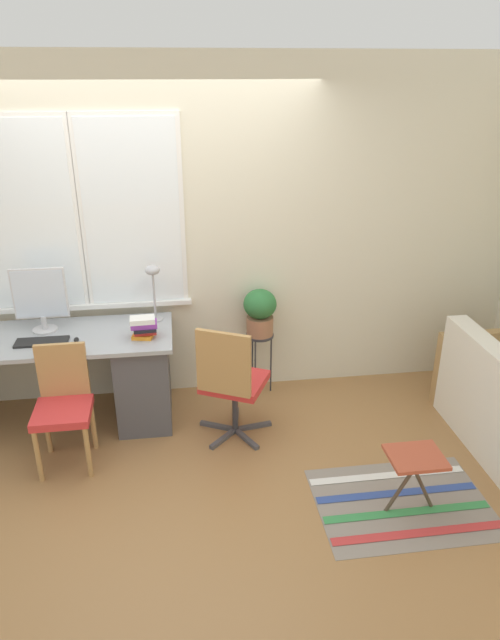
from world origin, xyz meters
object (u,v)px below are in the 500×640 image
mouse (76,340)px  book_stack (144,327)px  monitor (40,298)px  folding_stool (415,462)px  desk_chair_wooden (63,403)px  office_chair_swivel (231,381)px  desk_lamp (153,279)px  plant_stand (260,342)px  keyboard (42,342)px  potted_plant (260,311)px

mouse → book_stack: bearing=1.2°
monitor → mouse: size_ratio=8.05×
folding_stool → desk_chair_wooden: bearing=159.4°
office_chair_swivel → folding_stool: bearing=164.6°
desk_chair_wooden → desk_lamp: bearing=46.3°
desk_lamp → desk_chair_wooden: size_ratio=0.53×
monitor → desk_chair_wooden: size_ratio=0.58×
desk_chair_wooden → folding_stool: (2.20, -0.83, -0.09)m
desk_chair_wooden → office_chair_swivel: 1.18m
plant_stand → desk_lamp: bearing=-176.8°
keyboard → potted_plant: size_ratio=0.95×
book_stack → plant_stand: bearing=21.2°
book_stack → desk_chair_wooden: 0.77m
mouse → potted_plant: (1.40, 0.36, -0.00)m
keyboard → folding_stool: keyboard is taller
potted_plant → monitor: bearing=-175.4°
potted_plant → mouse: bearing=-165.4°
monitor → keyboard: monitor is taller
office_chair_swivel → plant_stand: size_ratio=1.70×
book_stack → office_chair_swivel: bearing=-24.1°
mouse → plant_stand: mouse is taller
desk_lamp → office_chair_swivel: 0.99m
office_chair_swivel → plant_stand: office_chair_swivel is taller
monitor → book_stack: (0.75, -0.22, -0.18)m
desk_lamp → folding_stool: 2.29m
keyboard → office_chair_swivel: bearing=-11.5°
monitor → book_stack: bearing=-16.4°
desk_lamp → book_stack: bearing=-104.3°
monitor → potted_plant: bearing=4.6°
office_chair_swivel → potted_plant: (0.31, 0.63, 0.28)m
mouse → office_chair_swivel: size_ratio=0.07×
folding_stool → plant_stand: bearing=115.0°
mouse → office_chair_swivel: office_chair_swivel is taller
desk_lamp → office_chair_swivel: bearing=-47.5°
monitor → keyboard: (0.02, -0.22, -0.25)m
keyboard → folding_stool: (2.37, -1.20, -0.39)m
desk_chair_wooden → monitor: bearing=107.1°
monitor → plant_stand: (1.67, 0.13, -0.53)m
potted_plant → office_chair_swivel: bearing=-116.1°
book_stack → office_chair_swivel: office_chair_swivel is taller
plant_stand → monitor: bearing=-175.4°
office_chair_swivel → keyboard: bearing=15.0°
office_chair_swivel → folding_stool: 1.39m
mouse → desk_lamp: desk_lamp is taller
mouse → desk_lamp: 0.73m
mouse → desk_lamp: bearing=29.3°
mouse → potted_plant: size_ratio=0.16×
office_chair_swivel → desk_lamp: bearing=-21.0°
keyboard → desk_lamp: 0.93m
office_chair_swivel → plant_stand: 0.70m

